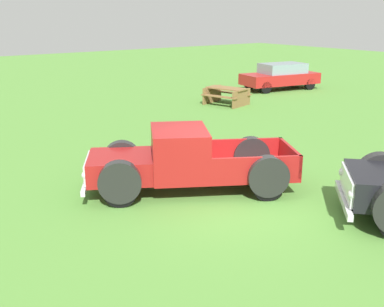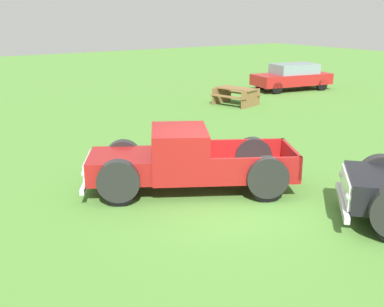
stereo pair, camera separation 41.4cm
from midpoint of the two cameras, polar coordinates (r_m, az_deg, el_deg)
ground_plane at (r=10.78m, az=3.59°, el=-5.44°), size 80.00×80.00×0.00m
pickup_truck_foreground at (r=11.00m, az=-2.91°, el=-1.00°), size 3.93×5.09×1.50m
sedan_distant_a at (r=26.25m, az=10.25°, el=9.25°), size 2.47×4.46×1.41m
picnic_table at (r=21.60m, az=3.65°, el=7.24°), size 2.14×1.92×0.78m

